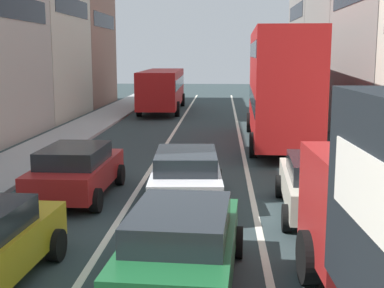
% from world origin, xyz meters
% --- Properties ---
extents(sidewalk_left, '(2.60, 64.00, 0.14)m').
position_xyz_m(sidewalk_left, '(-6.70, 20.00, 0.07)').
color(sidewalk_left, '#A6A6A6').
rests_on(sidewalk_left, ground).
extents(lane_stripe_left, '(0.16, 60.00, 0.01)m').
position_xyz_m(lane_stripe_left, '(-1.70, 20.00, 0.01)').
color(lane_stripe_left, silver).
rests_on(lane_stripe_left, ground).
extents(lane_stripe_right, '(0.16, 60.00, 0.01)m').
position_xyz_m(lane_stripe_right, '(1.70, 20.00, 0.01)').
color(lane_stripe_right, silver).
rests_on(lane_stripe_right, ground).
extents(sedan_centre_lane_second, '(2.27, 4.40, 1.49)m').
position_xyz_m(sedan_centre_lane_second, '(0.14, 6.44, 0.80)').
color(sedan_centre_lane_second, '#19592D').
rests_on(sedan_centre_lane_second, ground).
extents(hatchback_centre_lane_third, '(2.25, 4.39, 1.49)m').
position_xyz_m(hatchback_centre_lane_third, '(-0.13, 11.62, 0.80)').
color(hatchback_centre_lane_third, silver).
rests_on(hatchback_centre_lane_third, ground).
extents(sedan_left_lane_third, '(2.11, 4.33, 1.49)m').
position_xyz_m(sedan_left_lane_third, '(-3.29, 12.15, 0.80)').
color(sedan_left_lane_third, '#A51E1E').
rests_on(sedan_left_lane_third, ground).
extents(sedan_right_lane_behind_truck, '(2.24, 4.39, 1.49)m').
position_xyz_m(sedan_right_lane_behind_truck, '(3.32, 10.91, 0.80)').
color(sedan_right_lane_behind_truck, beige).
rests_on(sedan_right_lane_behind_truck, ground).
extents(bus_mid_queue_primary, '(3.04, 10.57, 5.06)m').
position_xyz_m(bus_mid_queue_primary, '(3.40, 21.45, 2.83)').
color(bus_mid_queue_primary, '#B21919').
rests_on(bus_mid_queue_primary, ground).
extents(bus_far_queue_secondary, '(2.99, 10.56, 2.90)m').
position_xyz_m(bus_far_queue_secondary, '(-3.44, 34.91, 1.76)').
color(bus_far_queue_secondary, '#B21919').
rests_on(bus_far_queue_secondary, ground).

